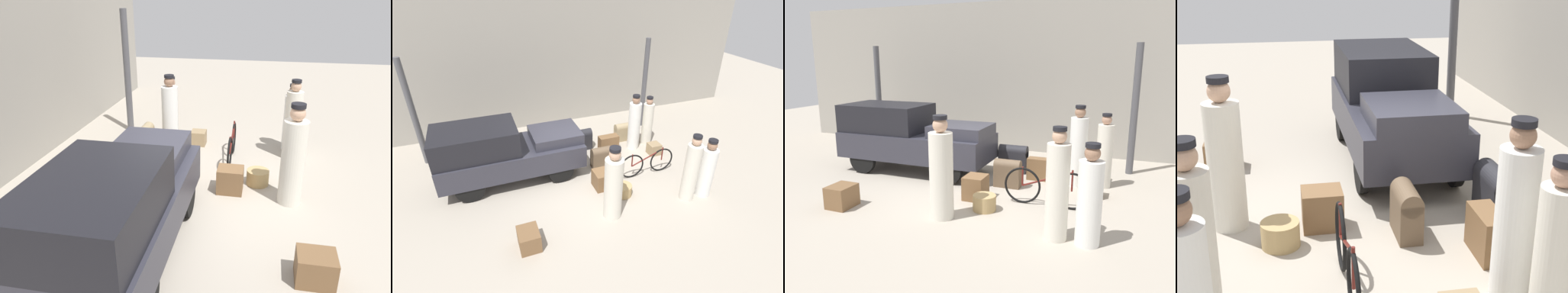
# 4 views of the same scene
# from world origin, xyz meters

# --- Properties ---
(ground_plane) EXTENTS (30.00, 30.00, 0.00)m
(ground_plane) POSITION_xyz_m (0.00, 0.00, 0.00)
(ground_plane) COLOR #A89E8E
(canopy_pillar_left) EXTENTS (0.17, 0.17, 3.19)m
(canopy_pillar_left) POSITION_xyz_m (-4.16, 2.60, 1.60)
(canopy_pillar_left) COLOR #4C4C51
(canopy_pillar_left) RESTS_ON ground
(truck) EXTENTS (3.82, 1.51, 1.69)m
(truck) POSITION_xyz_m (-1.96, 0.85, 0.92)
(truck) COLOR black
(truck) RESTS_ON ground
(bicycle) EXTENTS (1.70, 0.04, 0.79)m
(bicycle) POSITION_xyz_m (1.79, -0.33, 0.38)
(bicycle) COLOR black
(bicycle) RESTS_ON ground
(wicker_basket) EXTENTS (0.44, 0.44, 0.30)m
(wicker_basket) POSITION_xyz_m (0.75, -0.96, 0.15)
(wicker_basket) COLOR tan
(wicker_basket) RESTS_ON ground
(conductor_in_dark_uniform) EXTENTS (0.37, 0.37, 1.82)m
(conductor_in_dark_uniform) POSITION_xyz_m (2.22, -1.65, 0.84)
(conductor_in_dark_uniform) COLOR silver
(conductor_in_dark_uniform) RESTS_ON ground
(porter_standing_middle) EXTENTS (0.43, 0.43, 1.88)m
(porter_standing_middle) POSITION_xyz_m (0.15, -1.56, 0.86)
(porter_standing_middle) COLOR silver
(porter_standing_middle) RESTS_ON ground
(porter_lifting_near_truck) EXTENTS (0.38, 0.38, 1.83)m
(porter_lifting_near_truck) POSITION_xyz_m (2.17, 1.18, 0.84)
(porter_lifting_near_truck) COLOR white
(porter_lifting_near_truck) RESTS_ON ground
(porter_with_bicycle) EXTENTS (0.34, 0.34, 1.66)m
(porter_with_bicycle) POSITION_xyz_m (2.73, 1.29, 0.77)
(porter_with_bicycle) COLOR silver
(porter_with_bicycle) RESTS_ON ground
(trunk_wicker_pale) EXTENTS (0.52, 0.27, 0.63)m
(trunk_wicker_pale) POSITION_xyz_m (2.06, 1.76, 0.33)
(trunk_wicker_pale) COLOR #9E8966
(trunk_wicker_pale) RESTS_ON ground
(trunk_large_brown) EXTENTS (0.44, 0.52, 0.43)m
(trunk_large_brown) POSITION_xyz_m (-1.89, -1.82, 0.22)
(trunk_large_brown) COLOR brown
(trunk_large_brown) RESTS_ON ground
(suitcase_small_leather) EXTENTS (0.43, 0.49, 0.49)m
(suitcase_small_leather) POSITION_xyz_m (0.35, -0.45, 0.24)
(suitcase_small_leather) COLOR brown
(suitcase_small_leather) RESTS_ON ground
(trunk_barrel_dark) EXTENTS (0.59, 0.28, 0.63)m
(trunk_barrel_dark) POSITION_xyz_m (0.74, 0.51, 0.34)
(trunk_barrel_dark) COLOR brown
(trunk_barrel_dark) RESTS_ON ground
(suitcase_black_upright) EXTENTS (0.64, 0.29, 0.52)m
(suitcase_black_upright) POSITION_xyz_m (1.33, 1.28, 0.26)
(suitcase_black_upright) COLOR brown
(suitcase_black_upright) RESTS_ON ground
(suitcase_tan_flat) EXTENTS (0.72, 0.31, 0.69)m
(suitcase_tan_flat) POSITION_xyz_m (0.52, 1.69, 0.37)
(suitcase_tan_flat) COLOR #232328
(suitcase_tan_flat) RESTS_ON ground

